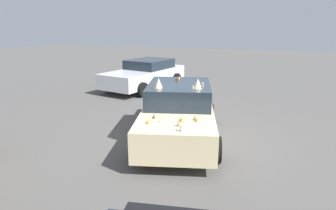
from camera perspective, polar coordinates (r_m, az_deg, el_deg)
The scene contains 3 objects.
ground_plane at distance 8.17m, azimuth 1.98°, elevation -6.29°, with size 60.00×60.00×0.00m, color #514F4C.
art_car_decorated at distance 7.98m, azimuth 2.05°, elevation -1.29°, with size 4.78×2.91×1.71m.
parked_sedan_row_back_center at distance 14.31m, azimuth -4.37°, elevation 5.92°, with size 4.82×2.71×1.35m.
Camera 1 is at (-7.21, -2.41, 3.00)m, focal length 31.92 mm.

